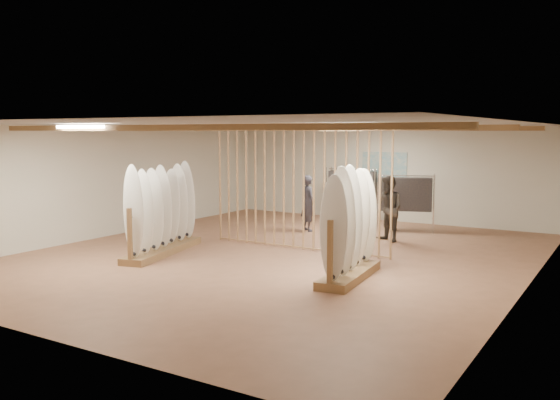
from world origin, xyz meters
The scene contains 16 objects.
floor centered at (0.00, 0.00, 0.00)m, with size 12.00×12.00×0.00m, color #986649.
ceiling centered at (0.00, 0.00, 2.80)m, with size 12.00×12.00×0.00m, color gray.
wall_back centered at (0.00, 6.00, 1.40)m, with size 12.00×12.00×0.00m, color beige.
wall_front centered at (0.00, -6.00, 1.40)m, with size 12.00×12.00×0.00m, color beige.
wall_left centered at (-5.00, 0.00, 1.40)m, with size 12.00×12.00×0.00m, color beige.
wall_right centered at (5.00, 0.00, 1.40)m, with size 12.00×12.00×0.00m, color beige.
ceiling_slats centered at (0.00, 0.00, 2.72)m, with size 9.50×6.12×0.10m, color olive.
light_panels centered at (0.00, 0.00, 2.74)m, with size 1.20×0.35×0.06m, color white.
bamboo_partition centered at (0.00, 0.80, 1.40)m, with size 4.45×0.05×2.78m.
poster centered at (0.00, 5.98, 1.60)m, with size 1.40×0.03×0.90m, color teal.
rack_left centered at (-2.29, -1.16, 0.67)m, with size 1.19×2.81×1.93m.
rack_right centered at (2.15, -1.11, 0.69)m, with size 0.77×2.16×2.01m.
clothing_rack_a centered at (-0.76, 5.38, 1.04)m, with size 1.49×0.52×1.60m.
clothing_rack_b centered at (1.27, 4.32, 1.01)m, with size 1.39×0.79×1.55m.
shopper_a centered at (-1.00, 3.08, 0.85)m, with size 0.62×0.42×1.71m, color #2C2B33.
shopper_b centered at (1.40, 2.72, 0.91)m, with size 0.87×0.68×1.81m, color #3A342D.
Camera 1 is at (6.54, -10.71, 2.64)m, focal length 38.00 mm.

